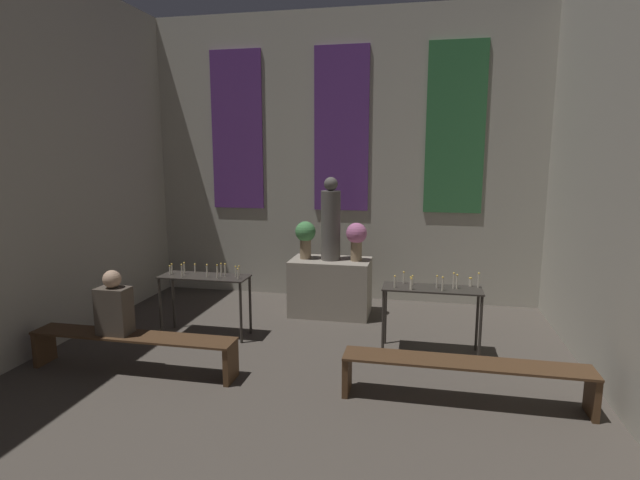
{
  "coord_description": "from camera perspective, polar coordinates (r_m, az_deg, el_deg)",
  "views": [
    {
      "loc": [
        1.35,
        2.4,
        2.46
      ],
      "look_at": [
        0.0,
        8.94,
        1.3
      ],
      "focal_mm": 28.0,
      "sensor_mm": 36.0,
      "label": 1
    }
  ],
  "objects": [
    {
      "name": "candle_rack_left",
      "position": [
        6.95,
        -13.01,
        -4.98
      ],
      "size": [
        1.21,
        0.42,
        1.02
      ],
      "color": "#332D28",
      "rests_on": "ground_plane"
    },
    {
      "name": "wall_back",
      "position": [
        8.46,
        2.52,
        9.44
      ],
      "size": [
        6.72,
        0.16,
        4.76
      ],
      "color": "#B2AD9E",
      "rests_on": "ground_plane"
    },
    {
      "name": "pew_back_right",
      "position": [
        5.3,
        16.19,
        -14.25
      ],
      "size": [
        2.41,
        0.36,
        0.44
      ],
      "color": "#4C331E",
      "rests_on": "ground_plane"
    },
    {
      "name": "altar",
      "position": [
        7.74,
        1.21,
        -5.38
      ],
      "size": [
        1.21,
        0.71,
        0.86
      ],
      "color": "gray",
      "rests_on": "ground_plane"
    },
    {
      "name": "pew_back_left",
      "position": [
        6.16,
        -20.59,
        -11.03
      ],
      "size": [
        2.41,
        0.36,
        0.44
      ],
      "color": "#4C331E",
      "rests_on": "ground_plane"
    },
    {
      "name": "flower_vase_right",
      "position": [
        7.51,
        4.18,
        0.33
      ],
      "size": [
        0.31,
        0.31,
        0.58
      ],
      "color": "#937A5B",
      "rests_on": "altar"
    },
    {
      "name": "candle_rack_right",
      "position": [
        6.34,
        12.66,
        -6.41
      ],
      "size": [
        1.21,
        0.42,
        1.04
      ],
      "color": "#332D28",
      "rests_on": "ground_plane"
    },
    {
      "name": "statue",
      "position": [
        7.54,
        1.23,
        2.07
      ],
      "size": [
        0.29,
        0.29,
        1.26
      ],
      "color": "#5B5651",
      "rests_on": "altar"
    },
    {
      "name": "person_seated",
      "position": [
        6.13,
        -22.49,
        -6.99
      ],
      "size": [
        0.36,
        0.24,
        0.74
      ],
      "color": "#4C4238",
      "rests_on": "pew_back_left"
    },
    {
      "name": "flower_vase_left",
      "position": [
        7.65,
        -1.67,
        0.53
      ],
      "size": [
        0.31,
        0.31,
        0.58
      ],
      "color": "#937A5B",
      "rests_on": "altar"
    }
  ]
}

